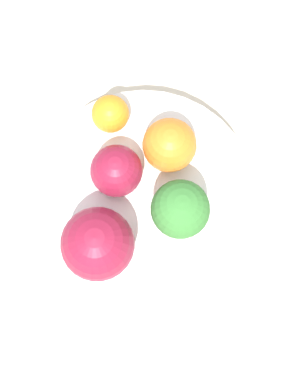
% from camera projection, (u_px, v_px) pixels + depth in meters
% --- Properties ---
extents(ground_plane, '(6.00, 6.00, 0.00)m').
position_uv_depth(ground_plane, '(144.00, 210.00, 0.54)').
color(ground_plane, gray).
extents(table_surface, '(1.20, 1.20, 0.02)m').
position_uv_depth(table_surface, '(144.00, 208.00, 0.53)').
color(table_surface, beige).
rests_on(table_surface, ground_plane).
extents(bowl, '(0.21, 0.21, 0.04)m').
position_uv_depth(bowl, '(144.00, 200.00, 0.50)').
color(bowl, white).
rests_on(bowl, table_surface).
extents(broccoli, '(0.05, 0.05, 0.06)m').
position_uv_depth(broccoli, '(180.00, 210.00, 0.44)').
color(broccoli, '#8CB76B').
rests_on(broccoli, bowl).
extents(apple_red, '(0.05, 0.05, 0.05)m').
position_uv_depth(apple_red, '(116.00, 171.00, 0.46)').
color(apple_red, maroon).
rests_on(apple_red, bowl).
extents(apple_green, '(0.06, 0.06, 0.06)m').
position_uv_depth(apple_green, '(98.00, 244.00, 0.44)').
color(apple_green, maroon).
rests_on(apple_green, bowl).
extents(orange_front, '(0.03, 0.03, 0.03)m').
position_uv_depth(orange_front, '(106.00, 116.00, 0.48)').
color(orange_front, orange).
rests_on(orange_front, bowl).
extents(orange_back, '(0.05, 0.05, 0.05)m').
position_uv_depth(orange_back, '(169.00, 145.00, 0.47)').
color(orange_back, orange).
rests_on(orange_back, bowl).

